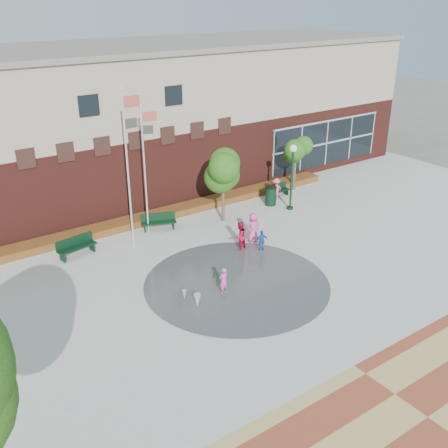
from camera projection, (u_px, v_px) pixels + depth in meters
ground at (280, 314)px, 21.49m from camera, size 120.00×120.00×0.00m
plaza_concrete at (224, 275)px, 24.48m from camera, size 46.00×18.00×0.01m
paver_band at (428, 418)px, 16.26m from camera, size 46.00×6.00×0.01m
splash_pad at (237, 284)px, 23.73m from camera, size 8.40×8.40×0.01m
library_building at (100, 123)px, 32.67m from camera, size 44.40×10.40×9.20m
flower_bed at (148, 222)px, 30.16m from camera, size 26.00×1.20×0.40m
flagpole_left at (128, 163)px, 25.36m from camera, size 0.96×0.16×8.15m
flagpole_right at (145, 164)px, 27.28m from camera, size 0.84×0.28×7.00m
lamp_right at (292, 170)px, 30.83m from camera, size 0.43×0.43×4.04m
bench_left at (77, 250)px, 26.09m from camera, size 2.05×0.89×1.00m
bench_mid at (159, 225)px, 28.95m from camera, size 1.97×1.17×0.96m
bench_right at (277, 193)px, 33.65m from camera, size 1.71×0.52×0.86m
trash_can at (271, 196)px, 32.26m from camera, size 0.73×0.73×1.19m
tree_mid at (223, 171)px, 29.01m from camera, size 2.44×2.44×4.12m
tree_small_right at (296, 152)px, 33.94m from camera, size 2.08×2.08×3.55m
water_jet_a at (198, 308)px, 21.91m from camera, size 0.31×0.31×0.61m
water_jet_b at (184, 300)px, 22.46m from camera, size 0.20×0.20×0.45m
child_splash at (224, 281)px, 22.70m from camera, size 0.49×0.34×1.27m
adult_red at (240, 236)px, 26.54m from camera, size 0.87×0.74×1.55m
adult_pink at (253, 228)px, 27.44m from camera, size 0.84×0.61×1.60m
child_blue at (262, 241)px, 26.51m from camera, size 0.72×0.46×1.14m
person_bench at (276, 189)px, 32.97m from camera, size 1.00×0.65×1.46m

